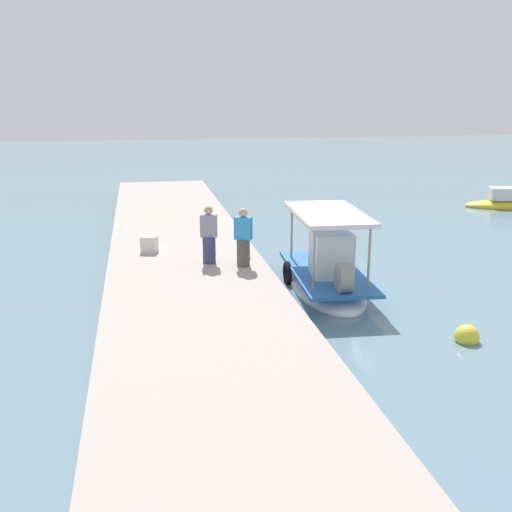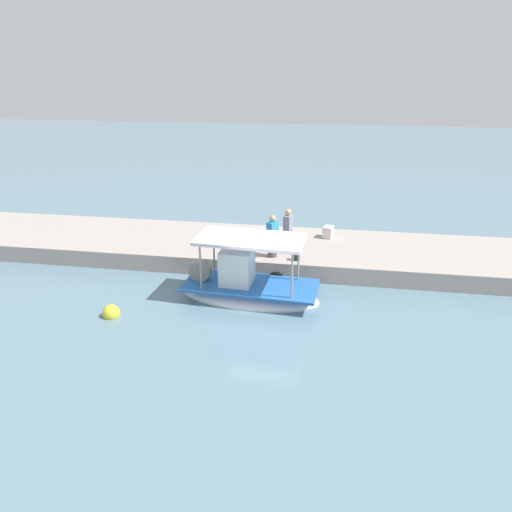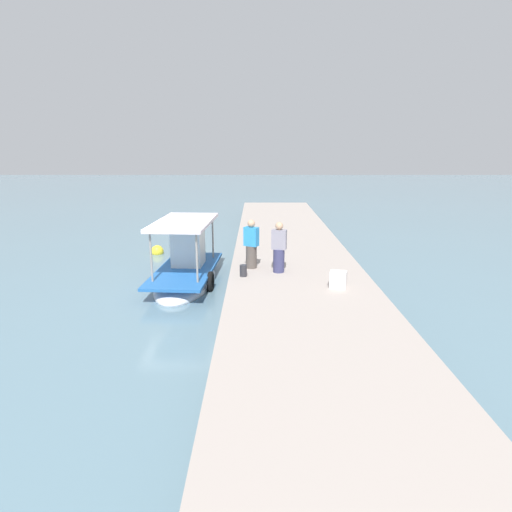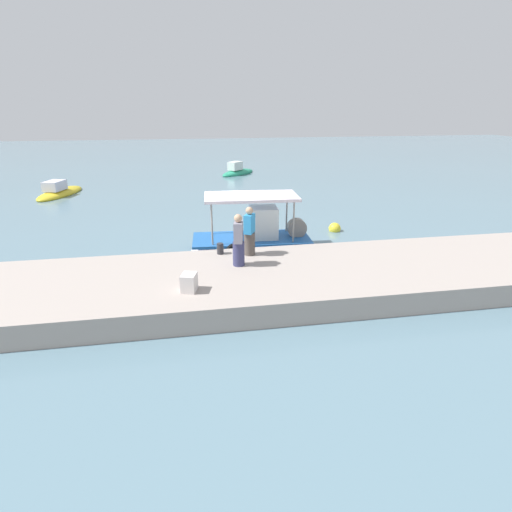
% 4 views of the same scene
% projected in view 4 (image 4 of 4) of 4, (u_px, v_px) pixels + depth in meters
% --- Properties ---
extents(ground_plane, '(120.00, 120.00, 0.00)m').
position_uv_depth(ground_plane, '(236.00, 249.00, 17.24)').
color(ground_plane, slate).
extents(dock_quay, '(36.00, 4.69, 0.73)m').
position_uv_depth(dock_quay, '(252.00, 282.00, 13.15)').
color(dock_quay, '#A79A91').
rests_on(dock_quay, ground_plane).
extents(main_fishing_boat, '(5.13, 2.31, 2.70)m').
position_uv_depth(main_fishing_boat, '(254.00, 241.00, 16.95)').
color(main_fishing_boat, white).
rests_on(main_fishing_boat, ground_plane).
extents(fisherman_near_bollard, '(0.52, 0.56, 1.73)m').
position_uv_depth(fisherman_near_bollard, '(249.00, 233.00, 14.26)').
color(fisherman_near_bollard, '#534A44').
rests_on(fisherman_near_bollard, dock_quay).
extents(fisherman_by_crate, '(0.46, 0.54, 1.74)m').
position_uv_depth(fisherman_by_crate, '(238.00, 243.00, 13.30)').
color(fisherman_by_crate, navy).
rests_on(fisherman_by_crate, dock_quay).
extents(mooring_bollard, '(0.24, 0.24, 0.39)m').
position_uv_depth(mooring_bollard, '(220.00, 249.00, 14.54)').
color(mooring_bollard, '#2D2D33').
rests_on(mooring_bollard, dock_quay).
extents(cargo_crate, '(0.52, 0.59, 0.52)m').
position_uv_depth(cargo_crate, '(189.00, 282.00, 11.62)').
color(cargo_crate, silver).
rests_on(cargo_crate, dock_quay).
extents(marker_buoy, '(0.58, 0.58, 0.58)m').
position_uv_depth(marker_buoy, '(335.00, 229.00, 19.69)').
color(marker_buoy, yellow).
rests_on(marker_buoy, ground_plane).
extents(moored_boat_near, '(3.75, 3.72, 1.37)m').
position_uv_depth(moored_boat_near, '(238.00, 172.00, 35.65)').
color(moored_boat_near, '#26946D').
rests_on(moored_boat_near, ground_plane).
extents(moored_boat_mid, '(2.95, 4.96, 1.27)m').
position_uv_depth(moored_boat_mid, '(59.00, 192.00, 27.51)').
color(moored_boat_mid, gold).
rests_on(moored_boat_mid, ground_plane).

